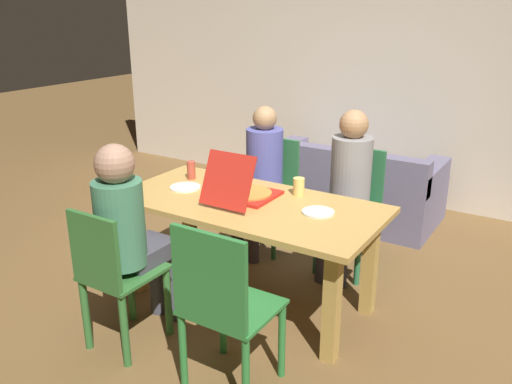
{
  "coord_description": "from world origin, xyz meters",
  "views": [
    {
      "loc": [
        1.78,
        -2.76,
        1.98
      ],
      "look_at": [
        0.0,
        0.1,
        0.78
      ],
      "focal_mm": 37.23,
      "sensor_mm": 36.0,
      "label": 1
    }
  ],
  "objects_px": {
    "dining_table": "(248,218)",
    "drinking_glass_0": "(299,186)",
    "person_1": "(261,169)",
    "drinking_glass_1": "(191,170)",
    "chair_0": "(353,206)",
    "couch": "(346,188)",
    "person_0": "(348,181)",
    "chair_2": "(115,277)",
    "plate_0": "(185,187)",
    "pizza_box_0": "(245,192)",
    "person_2": "(129,228)",
    "chair_3": "(222,304)",
    "chair_1": "(270,186)",
    "plate_1": "(318,212)"
  },
  "relations": [
    {
      "from": "plate_0",
      "to": "couch",
      "type": "height_order",
      "value": "plate_0"
    },
    {
      "from": "person_0",
      "to": "chair_2",
      "type": "relative_size",
      "value": 1.39
    },
    {
      "from": "chair_2",
      "to": "drinking_glass_0",
      "type": "bearing_deg",
      "value": 63.05
    },
    {
      "from": "chair_1",
      "to": "person_1",
      "type": "relative_size",
      "value": 0.76
    },
    {
      "from": "person_2",
      "to": "chair_2",
      "type": "bearing_deg",
      "value": -90.0
    },
    {
      "from": "person_2",
      "to": "drinking_glass_0",
      "type": "relative_size",
      "value": 10.5
    },
    {
      "from": "drinking_glass_0",
      "to": "person_0",
      "type": "bearing_deg",
      "value": 69.64
    },
    {
      "from": "dining_table",
      "to": "couch",
      "type": "bearing_deg",
      "value": 91.54
    },
    {
      "from": "chair_2",
      "to": "pizza_box_0",
      "type": "relative_size",
      "value": 1.81
    },
    {
      "from": "person_1",
      "to": "drinking_glass_1",
      "type": "distance_m",
      "value": 0.64
    },
    {
      "from": "chair_3",
      "to": "plate_0",
      "type": "relative_size",
      "value": 4.46
    },
    {
      "from": "pizza_box_0",
      "to": "plate_0",
      "type": "xyz_separation_m",
      "value": [
        -0.48,
        -0.04,
        -0.04
      ]
    },
    {
      "from": "drinking_glass_0",
      "to": "chair_1",
      "type": "bearing_deg",
      "value": 133.65
    },
    {
      "from": "chair_2",
      "to": "plate_1",
      "type": "relative_size",
      "value": 4.45
    },
    {
      "from": "plate_0",
      "to": "dining_table",
      "type": "bearing_deg",
      "value": 0.67
    },
    {
      "from": "chair_1",
      "to": "chair_2",
      "type": "relative_size",
      "value": 1.01
    },
    {
      "from": "chair_0",
      "to": "pizza_box_0",
      "type": "height_order",
      "value": "pizza_box_0"
    },
    {
      "from": "dining_table",
      "to": "drinking_glass_0",
      "type": "bearing_deg",
      "value": 52.85
    },
    {
      "from": "drinking_glass_1",
      "to": "person_0",
      "type": "bearing_deg",
      "value": 29.31
    },
    {
      "from": "dining_table",
      "to": "plate_0",
      "type": "relative_size",
      "value": 8.15
    },
    {
      "from": "dining_table",
      "to": "drinking_glass_1",
      "type": "bearing_deg",
      "value": 163.48
    },
    {
      "from": "person_2",
      "to": "couch",
      "type": "distance_m",
      "value": 2.63
    },
    {
      "from": "chair_2",
      "to": "person_2",
      "type": "height_order",
      "value": "person_2"
    },
    {
      "from": "chair_1",
      "to": "drinking_glass_0",
      "type": "xyz_separation_m",
      "value": [
        0.59,
        -0.62,
        0.28
      ]
    },
    {
      "from": "person_1",
      "to": "couch",
      "type": "bearing_deg",
      "value": 73.71
    },
    {
      "from": "chair_2",
      "to": "chair_3",
      "type": "bearing_deg",
      "value": 0.74
    },
    {
      "from": "plate_1",
      "to": "chair_3",
      "type": "bearing_deg",
      "value": -95.55
    },
    {
      "from": "chair_1",
      "to": "couch",
      "type": "xyz_separation_m",
      "value": [
        0.32,
        0.94,
        -0.24
      ]
    },
    {
      "from": "plate_0",
      "to": "chair_3",
      "type": "bearing_deg",
      "value": -42.86
    },
    {
      "from": "chair_0",
      "to": "person_1",
      "type": "xyz_separation_m",
      "value": [
        -0.76,
        -0.13,
        0.21
      ]
    },
    {
      "from": "dining_table",
      "to": "chair_0",
      "type": "height_order",
      "value": "chair_0"
    },
    {
      "from": "chair_0",
      "to": "chair_3",
      "type": "distance_m",
      "value": 1.75
    },
    {
      "from": "chair_1",
      "to": "pizza_box_0",
      "type": "height_order",
      "value": "pizza_box_0"
    },
    {
      "from": "chair_2",
      "to": "person_2",
      "type": "distance_m",
      "value": 0.3
    },
    {
      "from": "chair_0",
      "to": "couch",
      "type": "bearing_deg",
      "value": 114.74
    },
    {
      "from": "drinking_glass_1",
      "to": "chair_1",
      "type": "bearing_deg",
      "value": 70.99
    },
    {
      "from": "person_2",
      "to": "plate_1",
      "type": "xyz_separation_m",
      "value": [
        0.85,
        0.78,
        0.01
      ]
    },
    {
      "from": "plate_0",
      "to": "couch",
      "type": "relative_size",
      "value": 0.13
    },
    {
      "from": "plate_0",
      "to": "drinking_glass_0",
      "type": "relative_size",
      "value": 1.82
    },
    {
      "from": "chair_3",
      "to": "drinking_glass_1",
      "type": "bearing_deg",
      "value": 134.17
    },
    {
      "from": "person_0",
      "to": "chair_2",
      "type": "distance_m",
      "value": 1.81
    },
    {
      "from": "drinking_glass_1",
      "to": "chair_0",
      "type": "bearing_deg",
      "value": 34.96
    },
    {
      "from": "person_0",
      "to": "plate_0",
      "type": "height_order",
      "value": "person_0"
    },
    {
      "from": "drinking_glass_1",
      "to": "couch",
      "type": "bearing_deg",
      "value": 71.15
    },
    {
      "from": "couch",
      "to": "plate_1",
      "type": "bearing_deg",
      "value": -73.45
    },
    {
      "from": "chair_3",
      "to": "pizza_box_0",
      "type": "xyz_separation_m",
      "value": [
        -0.44,
        0.89,
        0.26
      ]
    },
    {
      "from": "person_1",
      "to": "couch",
      "type": "distance_m",
      "value": 1.21
    },
    {
      "from": "person_0",
      "to": "pizza_box_0",
      "type": "xyz_separation_m",
      "value": [
        -0.44,
        -0.72,
        0.05
      ]
    },
    {
      "from": "plate_0",
      "to": "person_2",
      "type": "bearing_deg",
      "value": -77.52
    },
    {
      "from": "chair_0",
      "to": "couch",
      "type": "height_order",
      "value": "chair_0"
    }
  ]
}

